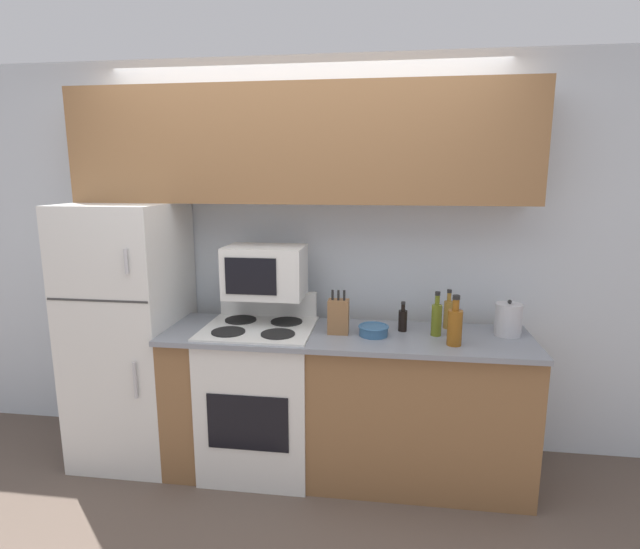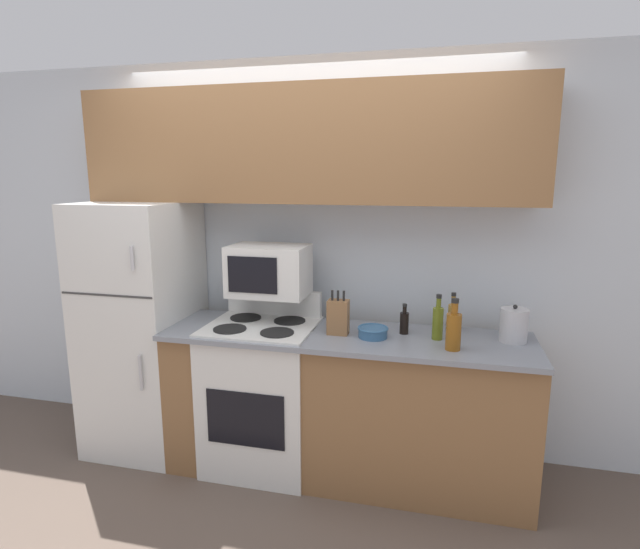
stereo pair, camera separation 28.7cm
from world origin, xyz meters
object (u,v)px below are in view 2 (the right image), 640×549
at_px(refrigerator, 143,327).
at_px(bottle_soy_sauce, 404,322).
at_px(stove, 262,393).
at_px(microwave, 269,270).
at_px(kettle, 514,325).
at_px(bowl, 373,332).
at_px(bottle_olive_oil, 438,322).
at_px(bottle_whiskey, 454,330).
at_px(knife_block, 338,317).
at_px(bottle_vinegar, 453,317).

bearing_deg(refrigerator, bottle_soy_sauce, 0.45).
bearing_deg(stove, microwave, 79.60).
height_order(stove, kettle, kettle).
bearing_deg(bowl, microwave, 168.29).
height_order(bottle_olive_oil, bottle_whiskey, bottle_whiskey).
bearing_deg(bottle_soy_sauce, bowl, -146.68).
distance_m(microwave, bowl, 0.75).
bearing_deg(refrigerator, knife_block, -3.53).
bearing_deg(kettle, bowl, -171.73).
bearing_deg(knife_block, stove, 178.39).
relative_size(stove, kettle, 5.09).
xyz_separation_m(microwave, bottle_whiskey, (1.11, -0.24, -0.22)).
bearing_deg(bottle_vinegar, bottle_soy_sauce, -161.11).
height_order(stove, bottle_vinegar, bottle_vinegar).
xyz_separation_m(microwave, bottle_vinegar, (1.11, 0.07, -0.24)).
bearing_deg(bowl, knife_block, 176.10).
height_order(microwave, bottle_vinegar, microwave).
bearing_deg(kettle, microwave, 178.92).
bearing_deg(microwave, bowl, -11.71).
bearing_deg(bottle_vinegar, stove, -171.14).
distance_m(stove, bottle_whiskey, 1.26).
height_order(bottle_vinegar, bottle_whiskey, bottle_whiskey).
bearing_deg(stove, bottle_olive_oil, 1.36).
relative_size(refrigerator, knife_block, 6.30).
distance_m(knife_block, bottle_whiskey, 0.66).
bearing_deg(bottle_olive_oil, refrigerator, 178.66).
relative_size(bottle_soy_sauce, bottle_whiskey, 0.64).
height_order(microwave, knife_block, microwave).
bearing_deg(stove, kettle, 3.30).
height_order(bowl, bottle_soy_sauce, bottle_soy_sauce).
relative_size(refrigerator, bottle_whiskey, 5.90).
distance_m(refrigerator, bottle_olive_oil, 1.92).
bearing_deg(refrigerator, bottle_vinegar, 3.07).
height_order(microwave, bottle_soy_sauce, microwave).
bearing_deg(bottle_soy_sauce, knife_block, -165.55).
bearing_deg(stove, knife_block, -1.61).
bearing_deg(microwave, bottle_whiskey, -12.38).
relative_size(refrigerator, bowl, 9.30).
relative_size(knife_block, bottle_whiskey, 0.94).
height_order(refrigerator, stove, refrigerator).
relative_size(bottle_olive_oil, kettle, 1.22).
distance_m(stove, knife_block, 0.72).
bearing_deg(kettle, bottle_olive_oil, -171.79).
xyz_separation_m(knife_block, bowl, (0.21, -0.01, -0.07)).
bearing_deg(bottle_vinegar, microwave, -176.64).
distance_m(bottle_whiskey, kettle, 0.39).
bearing_deg(bottle_olive_oil, kettle, 8.21).
height_order(bottle_soy_sauce, bottle_olive_oil, bottle_olive_oil).
bearing_deg(refrigerator, bowl, -3.58).
distance_m(refrigerator, bowl, 1.56).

